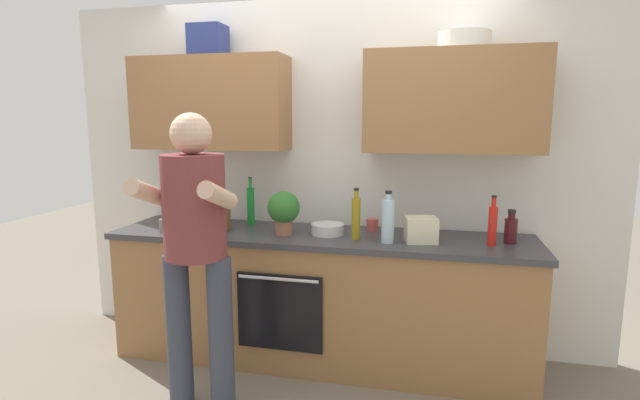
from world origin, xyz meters
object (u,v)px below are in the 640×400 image
at_px(bottle_hotsauce, 493,224).
at_px(cup_ceramic, 372,225).
at_px(person_standing, 195,240).
at_px(potted_herb, 284,210).
at_px(bottle_wine, 511,229).
at_px(bottle_soda, 251,205).
at_px(grocery_bag_rice, 421,230).
at_px(bottle_vinegar, 216,210).
at_px(bottle_oil, 356,217).
at_px(cup_stoneware, 165,226).
at_px(knife_block, 220,213).
at_px(mixing_bowl, 328,229).
at_px(bottle_water, 388,220).

bearing_deg(bottle_hotsauce, cup_ceramic, 163.40).
bearing_deg(person_standing, potted_herb, 66.41).
height_order(bottle_wine, bottle_soda, bottle_soda).
relative_size(bottle_hotsauce, grocery_bag_rice, 1.61).
bearing_deg(bottle_wine, bottle_hotsauce, -144.63).
height_order(bottle_vinegar, bottle_hotsauce, bottle_hotsauce).
height_order(bottle_oil, grocery_bag_rice, bottle_oil).
height_order(person_standing, cup_ceramic, person_standing).
relative_size(bottle_hotsauce, cup_stoneware, 3.31).
bearing_deg(grocery_bag_rice, bottle_soda, 168.58).
height_order(bottle_soda, knife_block, bottle_soda).
distance_m(mixing_bowl, knife_block, 0.76).
xyz_separation_m(bottle_wine, bottle_oil, (-0.96, -0.11, 0.06)).
bearing_deg(bottle_water, grocery_bag_rice, 16.59).
relative_size(bottle_oil, cup_stoneware, 3.54).
height_order(mixing_bowl, knife_block, knife_block).
distance_m(bottle_oil, mixing_bowl, 0.25).
distance_m(bottle_vinegar, grocery_bag_rice, 1.50).
xyz_separation_m(knife_block, grocery_bag_rice, (1.36, -0.01, -0.04)).
xyz_separation_m(person_standing, bottle_vinegar, (-0.29, 0.88, -0.00)).
relative_size(bottle_water, bottle_vinegar, 1.33).
relative_size(bottle_hotsauce, potted_herb, 1.06).
xyz_separation_m(cup_ceramic, potted_herb, (-0.56, -0.24, 0.13)).
relative_size(bottle_water, mixing_bowl, 1.47).
distance_m(bottle_soda, potted_herb, 0.41).
relative_size(bottle_vinegar, bottle_wine, 1.16).
bearing_deg(bottle_wine, person_standing, -155.93).
bearing_deg(bottle_wine, cup_stoneware, -174.27).
distance_m(bottle_oil, cup_stoneware, 1.31).
distance_m(bottle_wine, cup_ceramic, 0.89).
relative_size(bottle_wine, cup_stoneware, 2.26).
relative_size(bottle_hotsauce, bottle_soda, 0.89).
xyz_separation_m(bottle_soda, knife_block, (-0.14, -0.24, -0.02)).
bearing_deg(knife_block, potted_herb, -0.97).
height_order(mixing_bowl, grocery_bag_rice, grocery_bag_rice).
relative_size(bottle_hotsauce, bottle_oil, 0.93).
bearing_deg(bottle_oil, cup_stoneware, -175.08).
distance_m(bottle_hotsauce, bottle_soda, 1.67).
bearing_deg(cup_ceramic, bottle_wine, -9.18).
relative_size(bottle_vinegar, bottle_hotsauce, 0.80).
height_order(bottle_hotsauce, cup_stoneware, bottle_hotsauce).
height_order(person_standing, grocery_bag_rice, person_standing).
height_order(bottle_vinegar, cup_stoneware, bottle_vinegar).
bearing_deg(mixing_bowl, cup_stoneware, -169.82).
distance_m(bottle_water, bottle_wine, 0.77).
distance_m(person_standing, cup_stoneware, 0.76).
xyz_separation_m(person_standing, bottle_hotsauce, (1.62, 0.69, 0.02)).
bearing_deg(bottle_vinegar, cup_stoneware, -124.08).
xyz_separation_m(cup_stoneware, grocery_bag_rice, (1.71, 0.13, 0.03)).
bearing_deg(bottle_water, knife_block, 176.68).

